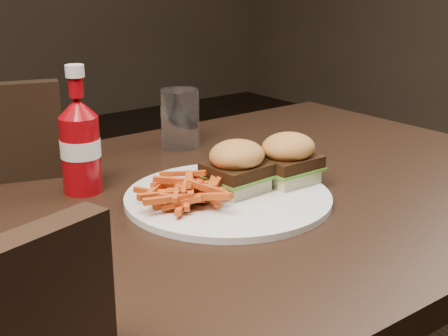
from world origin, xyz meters
TOP-DOWN VIEW (x-y plane):
  - dining_table at (0.00, 0.00)m, footprint 1.20×0.80m
  - plate at (-0.01, -0.03)m, footprint 0.31×0.31m
  - sandwich_half_a at (0.01, -0.03)m, footprint 0.08×0.08m
  - sandwich_half_b at (0.10, -0.04)m, footprint 0.08×0.08m
  - fries_pile at (-0.08, -0.02)m, footprint 0.14×0.14m
  - ketchup_bottle at (-0.17, 0.14)m, footprint 0.08×0.08m
  - tumbler at (0.10, 0.26)m, footprint 0.09×0.09m

SIDE VIEW (x-z plane):
  - dining_table at x=0.00m, z-range 0.71..0.75m
  - plate at x=-0.01m, z-range 0.75..0.76m
  - sandwich_half_a at x=0.01m, z-range 0.76..0.78m
  - sandwich_half_b at x=0.10m, z-range 0.76..0.78m
  - fries_pile at x=-0.08m, z-range 0.76..0.80m
  - tumbler at x=0.10m, z-range 0.75..0.86m
  - ketchup_bottle at x=-0.17m, z-range 0.75..0.87m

